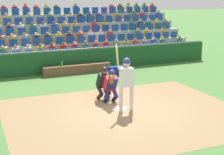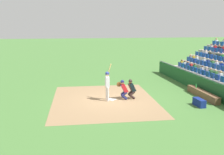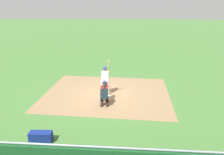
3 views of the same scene
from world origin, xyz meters
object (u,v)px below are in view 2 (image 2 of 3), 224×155
home_plate_marker (112,99)px  water_bottle_on_bench (196,86)px  equipment_duffel_bag (199,103)px  dugout_bench (203,94)px  batter_at_plate (107,82)px  catcher_crouching (123,88)px  home_plate_umpire (131,88)px

home_plate_marker → water_bottle_on_bench: bearing=-87.2°
equipment_duffel_bag → dugout_bench: bearing=-36.9°
batter_at_plate → equipment_duffel_bag: bearing=-112.6°
catcher_crouching → equipment_duffel_bag: bearing=-118.5°
batter_at_plate → dugout_bench: (-0.43, -6.20, -0.92)m
batter_at_plate → water_bottle_on_bench: (0.36, -6.14, -0.57)m
home_plate_marker → equipment_duffel_bag: size_ratio=0.48×
home_plate_marker → dugout_bench: (-0.50, -5.91, 0.20)m
home_plate_umpire → home_plate_marker: bearing=92.1°
water_bottle_on_bench → dugout_bench: bearing=-176.2°
catcher_crouching → home_plate_marker: bearing=90.1°
catcher_crouching → water_bottle_on_bench: catcher_crouching is taller
home_plate_umpire → water_bottle_on_bench: 4.58m
batter_at_plate → home_plate_umpire: size_ratio=1.77×
water_bottle_on_bench → equipment_duffel_bag: 2.72m
catcher_crouching → water_bottle_on_bench: size_ratio=4.77×
home_plate_umpire → water_bottle_on_bench: size_ratio=4.82×
dugout_bench → water_bottle_on_bench: size_ratio=13.09×
batter_at_plate → water_bottle_on_bench: 6.18m
batter_at_plate → catcher_crouching: bearing=-85.8°
batter_at_plate → home_plate_umpire: bearing=-85.6°
home_plate_umpire → equipment_duffel_bag: bearing=-122.6°
home_plate_marker → water_bottle_on_bench: size_ratio=1.65×
catcher_crouching → dugout_bench: catcher_crouching is taller
water_bottle_on_bench → equipment_duffel_bag: water_bottle_on_bench is taller
dugout_bench → home_plate_marker: bearing=85.1°
catcher_crouching → equipment_duffel_bag: 4.60m
home_plate_marker → catcher_crouching: catcher_crouching is taller
batter_at_plate → catcher_crouching: batter_at_plate is taller
batter_at_plate → equipment_duffel_bag: 5.55m
home_plate_marker → equipment_duffel_bag: (-2.18, -4.77, 0.20)m
dugout_bench → water_bottle_on_bench: 0.87m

